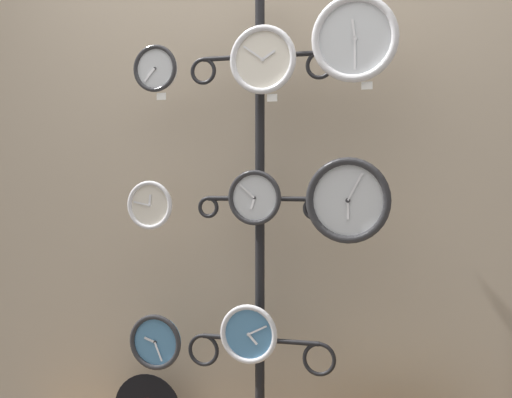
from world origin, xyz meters
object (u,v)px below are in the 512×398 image
display_stand (260,296)px  clock_bottom_center (249,334)px  clock_bottom_left (156,342)px  clock_middle_right (348,200)px  clock_top_center (263,60)px  clock_top_left (156,69)px  clock_middle_center (255,198)px  clock_middle_left (150,205)px  clock_top_right (355,38)px

display_stand → clock_bottom_center: bearing=-95.4°
clock_bottom_left → clock_bottom_center: clock_bottom_center is taller
display_stand → clock_middle_right: bearing=-16.8°
display_stand → clock_bottom_left: (-0.41, -0.10, -0.19)m
clock_middle_right → clock_top_center: bearing=177.7°
clock_top_left → clock_middle_center: size_ratio=0.88×
clock_middle_right → clock_bottom_center: size_ratio=1.37×
clock_middle_left → clock_middle_center: bearing=0.9°
clock_top_right → clock_bottom_left: clock_top_right is taller
clock_middle_left → clock_bottom_left: size_ratio=0.88×
clock_top_right → clock_middle_right: 0.59m
clock_top_center → clock_middle_center: size_ratio=1.23×
clock_top_right → clock_middle_right: clock_top_right is taller
clock_top_left → clock_middle_right: size_ratio=0.60×
clock_top_center → clock_middle_right: bearing=-2.3°
display_stand → clock_middle_left: bearing=-168.4°
clock_bottom_left → clock_bottom_center: size_ratio=0.98×
clock_top_right → clock_bottom_left: bearing=178.6°
clock_top_center → clock_bottom_left: bearing=-179.8°
clock_middle_left → clock_middle_right: bearing=-1.7°
clock_middle_center → clock_middle_right: bearing=-4.7°
clock_top_left → clock_top_center: clock_top_center is taller
clock_top_left → clock_top_center: 0.45m
clock_bottom_left → clock_top_center: bearing=0.2°
clock_top_left → clock_top_center: size_ratio=0.72×
clock_middle_left → clock_bottom_left: (0.03, -0.01, -0.55)m
clock_top_right → clock_middle_right: bearing=162.0°
display_stand → clock_top_left: size_ratio=10.37×
clock_bottom_center → clock_top_left: bearing=178.3°
clock_middle_left → clock_bottom_center: size_ratio=0.86×
clock_bottom_center → clock_middle_left: bearing=177.9°
clock_top_left → clock_middle_right: (0.78, -0.02, -0.52)m
clock_middle_center → clock_bottom_center: size_ratio=0.93×
clock_middle_right → clock_bottom_left: clock_middle_right is taller
clock_bottom_center → clock_bottom_left: bearing=179.5°
clock_top_left → clock_middle_right: clock_top_left is taller
clock_top_right → clock_bottom_center: (-0.41, 0.02, -1.11)m
clock_bottom_center → display_stand: bearing=84.6°
clock_middle_left → clock_bottom_center: 0.65m
clock_top_right → clock_middle_center: clock_top_right is taller
clock_top_right → clock_bottom_center: size_ratio=1.39×
clock_top_left → clock_bottom_left: clock_top_left is taller
clock_top_left → clock_top_center: (0.45, -0.01, 0.01)m
display_stand → clock_middle_right: (0.38, -0.11, 0.39)m
clock_bottom_center → clock_middle_center: bearing=53.1°
clock_top_right → clock_middle_right: size_ratio=1.01×
clock_bottom_left → clock_middle_right: bearing=-0.8°
clock_top_center → clock_top_right: 0.36m
display_stand → clock_top_left: bearing=-167.2°
display_stand → clock_middle_right: size_ratio=6.20×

